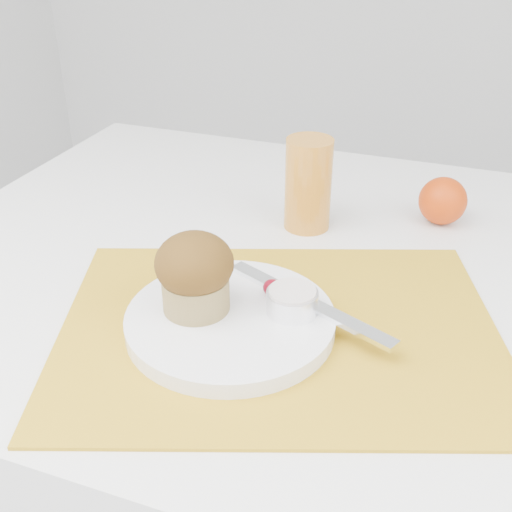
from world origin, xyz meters
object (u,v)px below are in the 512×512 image
(table, at_px, (347,481))
(plate, at_px, (230,321))
(juice_glass, at_px, (308,184))
(orange, at_px, (443,201))
(muffin, at_px, (195,273))

(table, height_order, plate, plate)
(plate, bearing_deg, table, 55.26)
(table, height_order, juice_glass, juice_glass)
(orange, height_order, juice_glass, juice_glass)
(plate, relative_size, orange, 3.35)
(orange, distance_m, juice_glass, 0.19)
(table, xyz_separation_m, juice_glass, (-0.11, 0.10, 0.44))
(orange, distance_m, muffin, 0.41)
(plate, relative_size, juice_glass, 1.75)
(juice_glass, distance_m, muffin, 0.27)
(orange, height_order, muffin, muffin)
(plate, relative_size, muffin, 2.54)
(muffin, bearing_deg, orange, 57.15)
(muffin, bearing_deg, plate, 2.57)
(orange, xyz_separation_m, muffin, (-0.22, -0.34, 0.03))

